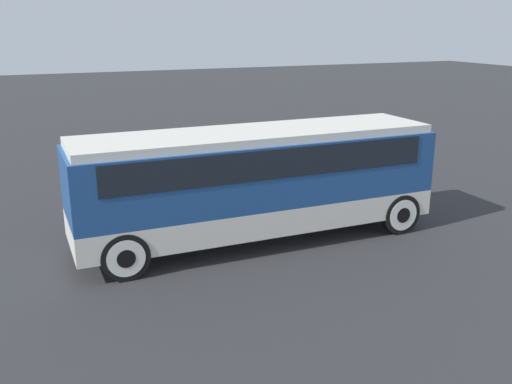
# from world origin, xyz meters

# --- Properties ---
(ground_plane) EXTENTS (120.00, 120.00, 0.00)m
(ground_plane) POSITION_xyz_m (0.00, 0.00, 0.00)
(ground_plane) COLOR #2D2D30
(tour_bus) EXTENTS (10.19, 2.68, 3.19)m
(tour_bus) POSITION_xyz_m (0.10, 0.00, 1.94)
(tour_bus) COLOR silver
(tour_bus) RESTS_ON ground_plane
(parked_car_near) EXTENTS (4.43, 1.94, 1.42)m
(parked_car_near) POSITION_xyz_m (5.36, 5.16, 0.70)
(parked_car_near) COLOR #2D5638
(parked_car_near) RESTS_ON ground_plane
(parked_car_mid) EXTENTS (4.12, 1.87, 1.42)m
(parked_car_mid) POSITION_xyz_m (-0.67, 8.58, 0.70)
(parked_car_mid) COLOR silver
(parked_car_mid) RESTS_ON ground_plane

